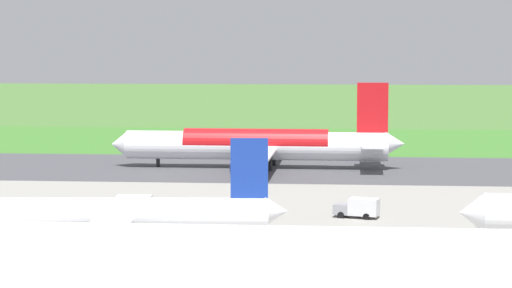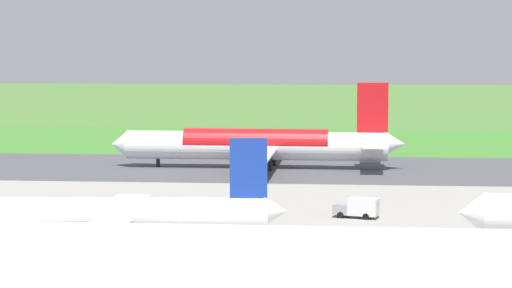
{
  "view_description": "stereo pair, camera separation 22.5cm",
  "coord_description": "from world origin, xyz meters",
  "px_view_note": "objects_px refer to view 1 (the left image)",
  "views": [
    {
      "loc": [
        -20.98,
        176.54,
        22.26
      ],
      "look_at": [
        -5.72,
        0.0,
        4.5
      ],
      "focal_mm": 68.36,
      "sensor_mm": 36.0,
      "label": 1
    },
    {
      "loc": [
        -21.2,
        176.52,
        22.26
      ],
      "look_at": [
        -5.72,
        0.0,
        4.5
      ],
      "focal_mm": 68.36,
      "sensor_mm": 36.0,
      "label": 2
    }
  ],
  "objects_px": {
    "no_stopping_sign": "(278,135)",
    "traffic_cone_orange": "(254,141)",
    "service_truck_baggage": "(359,208)",
    "airliner_parked_mid": "(111,214)",
    "airliner_main": "(258,145)"
  },
  "relations": [
    {
      "from": "airliner_parked_mid",
      "to": "traffic_cone_orange",
      "type": "height_order",
      "value": "airliner_parked_mid"
    },
    {
      "from": "airliner_main",
      "to": "no_stopping_sign",
      "type": "bearing_deg",
      "value": -90.49
    },
    {
      "from": "no_stopping_sign",
      "to": "traffic_cone_orange",
      "type": "xyz_separation_m",
      "value": [
        5.51,
        2.93,
        -1.1
      ]
    },
    {
      "from": "airliner_parked_mid",
      "to": "no_stopping_sign",
      "type": "distance_m",
      "value": 121.17
    },
    {
      "from": "service_truck_baggage",
      "to": "no_stopping_sign",
      "type": "height_order",
      "value": "service_truck_baggage"
    },
    {
      "from": "airliner_parked_mid",
      "to": "airliner_main",
      "type": "bearing_deg",
      "value": -99.08
    },
    {
      "from": "service_truck_baggage",
      "to": "airliner_parked_mid",
      "type": "bearing_deg",
      "value": 32.59
    },
    {
      "from": "no_stopping_sign",
      "to": "service_truck_baggage",
      "type": "bearing_deg",
      "value": 99.4
    },
    {
      "from": "service_truck_baggage",
      "to": "traffic_cone_orange",
      "type": "xyz_separation_m",
      "value": [
        22.48,
        -99.51,
        -1.13
      ]
    },
    {
      "from": "service_truck_baggage",
      "to": "traffic_cone_orange",
      "type": "height_order",
      "value": "service_truck_baggage"
    },
    {
      "from": "airliner_parked_mid",
      "to": "no_stopping_sign",
      "type": "bearing_deg",
      "value": -95.43
    },
    {
      "from": "airliner_main",
      "to": "traffic_cone_orange",
      "type": "distance_m",
      "value": 49.18
    },
    {
      "from": "airliner_main",
      "to": "airliner_parked_mid",
      "type": "distance_m",
      "value": 69.82
    },
    {
      "from": "airliner_parked_mid",
      "to": "service_truck_baggage",
      "type": "xyz_separation_m",
      "value": [
        -28.43,
        -18.18,
        -1.87
      ]
    },
    {
      "from": "airliner_main",
      "to": "airliner_parked_mid",
      "type": "bearing_deg",
      "value": 80.92
    }
  ]
}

